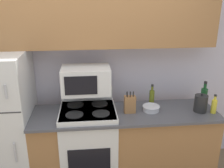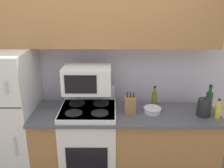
# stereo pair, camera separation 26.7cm
# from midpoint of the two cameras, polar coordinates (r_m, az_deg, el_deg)

# --- Properties ---
(wall_back) EXTENTS (8.00, 0.05, 2.55)m
(wall_back) POSITION_cam_midpoint_polar(r_m,az_deg,el_deg) (3.13, -6.66, 3.43)
(wall_back) COLOR silver
(wall_back) RESTS_ON ground_plane
(lower_cabinets) EXTENTS (2.10, 0.61, 0.89)m
(lower_cabinets) POSITION_cam_midpoint_polar(r_m,az_deg,el_deg) (3.06, 0.25, -13.91)
(lower_cabinets) COLOR #9E6B3D
(lower_cabinets) RESTS_ON ground_plane
(refrigerator) EXTENTS (0.66, 0.74, 1.59)m
(refrigerator) POSITION_cam_midpoint_polar(r_m,az_deg,el_deg) (3.14, -26.02, -7.94)
(refrigerator) COLOR silver
(refrigerator) RESTS_ON ground_plane
(upper_cabinets) EXTENTS (2.76, 0.31, 0.57)m
(upper_cabinets) POSITION_cam_midpoint_polar(r_m,az_deg,el_deg) (2.84, -7.17, 13.99)
(upper_cabinets) COLOR #9E6B3D
(upper_cabinets) RESTS_ON refrigerator
(stove) EXTENTS (0.62, 0.59, 1.11)m
(stove) POSITION_cam_midpoint_polar(r_m,az_deg,el_deg) (3.02, -7.89, -13.66)
(stove) COLOR silver
(stove) RESTS_ON ground_plane
(microwave) EXTENTS (0.53, 0.36, 0.29)m
(microwave) POSITION_cam_midpoint_polar(r_m,az_deg,el_deg) (2.78, -8.72, 0.87)
(microwave) COLOR silver
(microwave) RESTS_ON stove
(knife_block) EXTENTS (0.12, 0.08, 0.25)m
(knife_block) POSITION_cam_midpoint_polar(r_m,az_deg,el_deg) (2.79, 1.37, -4.70)
(knife_block) COLOR #9E6B3D
(knife_block) RESTS_ON lower_cabinets
(bowl) EXTENTS (0.20, 0.20, 0.06)m
(bowl) POSITION_cam_midpoint_polar(r_m,az_deg,el_deg) (2.87, 6.31, -5.54)
(bowl) COLOR silver
(bowl) RESTS_ON lower_cabinets
(bottle_olive_oil) EXTENTS (0.06, 0.06, 0.26)m
(bottle_olive_oil) POSITION_cam_midpoint_polar(r_m,az_deg,el_deg) (2.99, 6.57, -3.04)
(bottle_olive_oil) COLOR #5B6619
(bottle_olive_oil) RESTS_ON lower_cabinets
(bottle_wine_green) EXTENTS (0.08, 0.08, 0.30)m
(bottle_wine_green) POSITION_cam_midpoint_polar(r_m,az_deg,el_deg) (3.11, 17.99, -2.68)
(bottle_wine_green) COLOR #194C23
(bottle_wine_green) RESTS_ON lower_cabinets
(bottle_cooking_spray) EXTENTS (0.06, 0.06, 0.22)m
(bottle_cooking_spray) POSITION_cam_midpoint_polar(r_m,az_deg,el_deg) (2.96, 19.93, -4.76)
(bottle_cooking_spray) COLOR gold
(bottle_cooking_spray) RESTS_ON lower_cabinets
(kettle) EXTENTS (0.15, 0.15, 0.22)m
(kettle) POSITION_cam_midpoint_polar(r_m,az_deg,el_deg) (2.94, 17.20, -4.31)
(kettle) COLOR black
(kettle) RESTS_ON lower_cabinets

